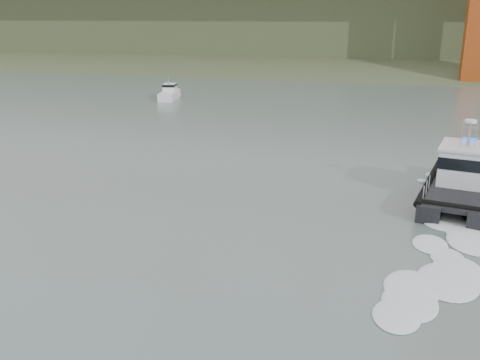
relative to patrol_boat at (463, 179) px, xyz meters
name	(u,v)px	position (x,y,z in m)	size (l,w,h in m)	color
ground	(175,329)	(-10.83, -17.04, -1.20)	(400.00, 400.00, 0.00)	#546460
headlands	(369,28)	(-10.83, 108.46, 5.85)	(500.00, 105.36, 27.12)	#303C22
patrol_boat	(463,179)	(0.00, 0.00, 0.00)	(5.36, 10.37, 4.79)	black
motorboat	(170,93)	(-31.22, 30.87, -0.45)	(2.81, 5.69, 2.99)	silver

